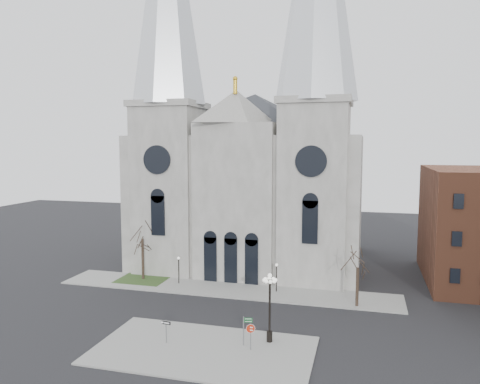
% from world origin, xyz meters
% --- Properties ---
extents(ground, '(160.00, 160.00, 0.00)m').
position_xyz_m(ground, '(0.00, 0.00, 0.00)').
color(ground, black).
rests_on(ground, ground).
extents(sidewalk_near, '(18.00, 10.00, 0.14)m').
position_xyz_m(sidewalk_near, '(3.00, -5.00, 0.07)').
color(sidewalk_near, gray).
rests_on(sidewalk_near, ground).
extents(sidewalk_far, '(40.00, 6.00, 0.14)m').
position_xyz_m(sidewalk_far, '(0.00, 11.00, 0.07)').
color(sidewalk_far, gray).
rests_on(sidewalk_far, ground).
extents(grass_patch, '(6.00, 5.00, 0.18)m').
position_xyz_m(grass_patch, '(-11.00, 12.00, 0.09)').
color(grass_patch, '#304B20').
rests_on(grass_patch, ground).
extents(cathedral, '(33.00, 26.66, 54.00)m').
position_xyz_m(cathedral, '(0.00, 22.86, 18.48)').
color(cathedral, gray).
rests_on(cathedral, ground).
extents(tree_left, '(3.20, 3.20, 7.50)m').
position_xyz_m(tree_left, '(-11.00, 12.00, 5.58)').
color(tree_left, black).
rests_on(tree_left, ground).
extents(tree_right, '(3.20, 3.20, 6.00)m').
position_xyz_m(tree_right, '(15.00, 9.00, 4.47)').
color(tree_right, black).
rests_on(tree_right, ground).
extents(ped_lamp_left, '(0.32, 0.32, 3.26)m').
position_xyz_m(ped_lamp_left, '(-6.00, 11.50, 2.33)').
color(ped_lamp_left, black).
rests_on(ped_lamp_left, sidewalk_far).
extents(ped_lamp_right, '(0.32, 0.32, 3.26)m').
position_xyz_m(ped_lamp_right, '(6.00, 11.50, 2.33)').
color(ped_lamp_right, black).
rests_on(ped_lamp_right, sidewalk_far).
extents(stop_sign, '(0.79, 0.08, 2.20)m').
position_xyz_m(stop_sign, '(6.78, -4.03, 1.73)').
color(stop_sign, slate).
rests_on(stop_sign, sidewalk_near).
extents(globe_lamp, '(1.62, 1.62, 5.97)m').
position_xyz_m(globe_lamp, '(7.96, -2.07, 3.89)').
color(globe_lamp, black).
rests_on(globe_lamp, sidewalk_near).
extents(one_way_sign, '(0.88, 0.12, 2.01)m').
position_xyz_m(one_way_sign, '(-0.45, -4.62, 1.52)').
color(one_way_sign, slate).
rests_on(one_way_sign, sidewalk_near).
extents(street_name_sign, '(0.78, 0.23, 2.48)m').
position_xyz_m(street_name_sign, '(6.09, -3.36, 1.59)').
color(street_name_sign, slate).
rests_on(street_name_sign, sidewalk_near).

